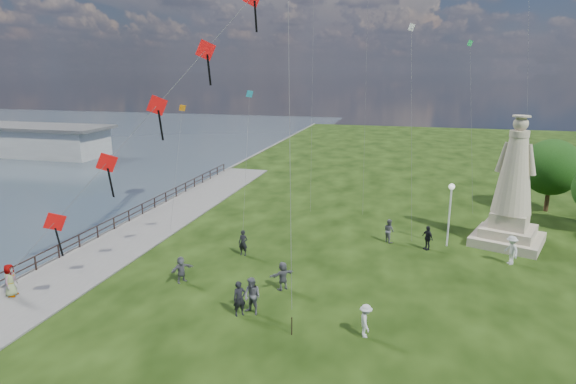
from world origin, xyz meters
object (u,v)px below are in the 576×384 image
(person_5, at_px, (181,269))
(person_2, at_px, (366,321))
(person_6, at_px, (243,243))
(lamppost, at_px, (450,201))
(person_8, at_px, (511,250))
(person_11, at_px, (283,276))
(person_7, at_px, (389,231))
(person_10, at_px, (10,282))
(person_0, at_px, (239,299))
(person_1, at_px, (252,296))
(pier_pavilion, at_px, (15,139))
(person_9, at_px, (427,238))
(statue, at_px, (512,197))

(person_5, bearing_deg, person_2, -74.36)
(person_2, height_order, person_6, person_6)
(lamppost, xyz_separation_m, person_8, (3.67, -2.34, -2.28))
(person_8, distance_m, person_11, 14.74)
(person_7, bearing_deg, person_10, 84.36)
(lamppost, xyz_separation_m, person_2, (-4.27, -13.21, -2.42))
(person_5, relative_size, person_8, 0.83)
(person_11, bearing_deg, person_10, -28.65)
(person_5, bearing_deg, person_8, -35.80)
(person_0, xyz_separation_m, person_1, (0.57, 0.29, 0.07))
(person_8, bearing_deg, person_7, -128.82)
(person_1, distance_m, person_8, 17.03)
(person_7, bearing_deg, person_1, 112.30)
(person_7, bearing_deg, person_2, 136.95)
(pier_pavilion, relative_size, person_8, 16.06)
(person_2, bearing_deg, person_7, -16.84)
(person_2, height_order, person_10, person_10)
(person_1, distance_m, person_9, 14.36)
(person_2, bearing_deg, person_10, 77.28)
(pier_pavilion, bearing_deg, person_6, -32.81)
(person_2, distance_m, person_5, 11.32)
(person_5, relative_size, person_11, 0.95)
(person_8, xyz_separation_m, person_9, (-5.04, 1.30, -0.09))
(person_2, xyz_separation_m, person_8, (7.94, 10.87, 0.14))
(person_8, relative_size, person_10, 1.04)
(lamppost, xyz_separation_m, person_9, (-1.36, -1.04, -2.37))
(lamppost, height_order, person_7, lamppost)
(person_6, bearing_deg, pier_pavilion, 152.22)
(person_7, distance_m, person_10, 23.63)
(lamppost, relative_size, person_8, 2.39)
(statue, bearing_deg, person_7, -147.83)
(statue, xyz_separation_m, person_9, (-5.48, -2.63, -2.55))
(lamppost, relative_size, person_11, 2.74)
(person_6, height_order, person_10, person_10)
(statue, relative_size, person_7, 5.34)
(statue, xyz_separation_m, person_0, (-14.66, -14.41, -2.49))
(person_6, height_order, person_8, person_8)
(statue, xyz_separation_m, person_8, (-0.45, -3.93, -2.46))
(pier_pavilion, bearing_deg, person_0, -37.40)
(lamppost, distance_m, person_9, 2.93)
(person_0, xyz_separation_m, person_11, (1.31, 3.35, -0.08))
(person_8, bearing_deg, person_1, -76.50)
(person_5, relative_size, person_9, 0.92)
(person_5, height_order, person_9, person_9)
(statue, xyz_separation_m, person_2, (-8.39, -14.80, -2.60))
(lamppost, xyz_separation_m, person_0, (-10.54, -12.82, -2.32))
(person_0, height_order, person_2, person_0)
(person_5, height_order, person_6, person_6)
(person_8, bearing_deg, person_6, -103.49)
(person_0, relative_size, person_1, 0.93)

